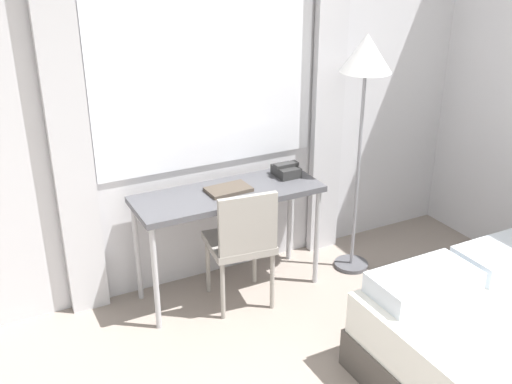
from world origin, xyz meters
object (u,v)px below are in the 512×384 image
at_px(desk_chair, 242,240).
at_px(desk, 228,201).
at_px(book, 228,189).
at_px(telephone, 286,170).
at_px(standing_lamp, 365,71).

bearing_deg(desk_chair, desk, 97.29).
bearing_deg(desk_chair, book, 96.43).
xyz_separation_m(desk_chair, telephone, (0.47, 0.26, 0.30)).
xyz_separation_m(desk_chair, book, (0.00, 0.20, 0.27)).
bearing_deg(desk, book, -0.13).
bearing_deg(desk_chair, telephone, 36.25).
xyz_separation_m(desk, book, (0.00, -0.00, 0.09)).
height_order(standing_lamp, telephone, standing_lamp).
xyz_separation_m(desk, telephone, (0.47, 0.06, 0.11)).
relative_size(desk, telephone, 6.87).
height_order(desk_chair, standing_lamp, standing_lamp).
bearing_deg(standing_lamp, book, 172.20).
bearing_deg(desk, desk_chair, -89.75).
xyz_separation_m(desk_chair, standing_lamp, (0.94, 0.07, 0.98)).
bearing_deg(desk, standing_lamp, -7.78).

